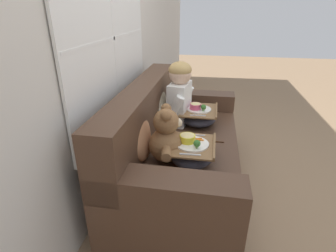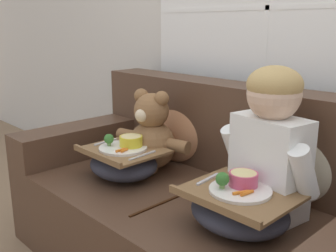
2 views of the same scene
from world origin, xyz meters
name	(u,v)px [view 1 (image 1 of 2)]	position (x,y,z in m)	size (l,w,h in m)	color
ground_plane	(182,180)	(0.00, 0.00, 0.00)	(14.00, 14.00, 0.00)	#8E7051
wall_back_with_window	(107,34)	(0.00, 0.60, 1.30)	(8.00, 0.08, 2.60)	beige
couch	(175,150)	(0.00, 0.07, 0.32)	(1.86, 0.93, 0.89)	#4C3323
throw_pillow_behind_child	(160,103)	(0.35, 0.28, 0.63)	(0.41, 0.20, 0.42)	#C1B293
throw_pillow_behind_teddy	(140,135)	(-0.35, 0.28, 0.63)	(0.39, 0.19, 0.41)	#B2754C
child_figure	(180,91)	(0.35, 0.08, 0.76)	(0.44, 0.23, 0.60)	white
teddy_bear	(167,138)	(-0.35, 0.07, 0.61)	(0.46, 0.33, 0.42)	brown
lap_tray_child	(199,116)	(0.35, -0.11, 0.52)	(0.40, 0.35, 0.22)	#2D2D38
lap_tray_teddy	(192,152)	(-0.35, -0.11, 0.52)	(0.38, 0.33, 0.22)	#2D2D38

